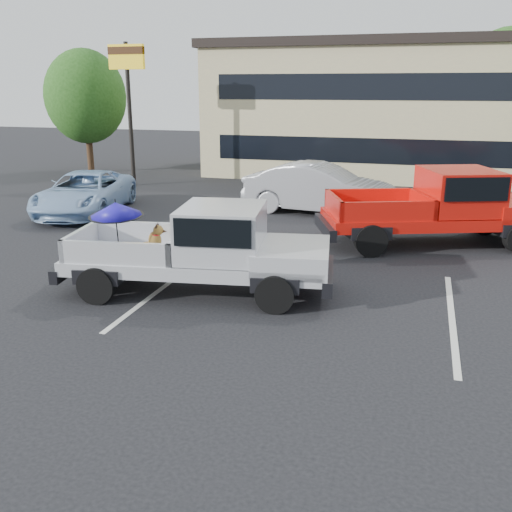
# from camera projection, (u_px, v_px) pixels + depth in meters

# --- Properties ---
(ground) EXTENTS (90.00, 90.00, 0.00)m
(ground) POSITION_uv_depth(u_px,v_px,m) (272.00, 343.00, 9.77)
(ground) COLOR black
(ground) RESTS_ON ground
(stripe_left) EXTENTS (0.12, 5.00, 0.01)m
(stripe_left) POSITION_uv_depth(u_px,v_px,m) (162.00, 288.00, 12.41)
(stripe_left) COLOR silver
(stripe_left) RESTS_ON ground
(stripe_right) EXTENTS (0.12, 5.00, 0.01)m
(stripe_right) POSITION_uv_depth(u_px,v_px,m) (452.00, 318.00, 10.81)
(stripe_right) COLOR silver
(stripe_right) RESTS_ON ground
(motel_building) EXTENTS (20.40, 8.40, 6.30)m
(motel_building) POSITION_uv_depth(u_px,v_px,m) (422.00, 108.00, 27.63)
(motel_building) COLOR #CDBF88
(motel_building) RESTS_ON ground
(motel_sign) EXTENTS (1.60, 0.22, 6.00)m
(motel_sign) POSITION_uv_depth(u_px,v_px,m) (128.00, 76.00, 24.00)
(motel_sign) COLOR black
(motel_sign) RESTS_ON ground
(tree_left) EXTENTS (3.96, 3.96, 6.02)m
(tree_left) POSITION_uv_depth(u_px,v_px,m) (85.00, 97.00, 28.09)
(tree_left) COLOR #332114
(tree_left) RESTS_ON ground
(tree_back) EXTENTS (4.68, 4.68, 7.11)m
(tree_back) POSITION_uv_depth(u_px,v_px,m) (506.00, 82.00, 28.99)
(tree_back) COLOR #332114
(tree_back) RESTS_ON ground
(silver_pickup) EXTENTS (5.91, 2.76, 2.06)m
(silver_pickup) POSITION_uv_depth(u_px,v_px,m) (211.00, 245.00, 11.83)
(silver_pickup) COLOR black
(silver_pickup) RESTS_ON ground
(red_pickup) EXTENTS (6.66, 4.24, 2.07)m
(red_pickup) POSITION_uv_depth(u_px,v_px,m) (451.00, 204.00, 15.56)
(red_pickup) COLOR black
(red_pickup) RESTS_ON ground
(silver_sedan) EXTENTS (5.34, 2.41, 1.70)m
(silver_sedan) POSITION_uv_depth(u_px,v_px,m) (319.00, 188.00, 19.57)
(silver_sedan) COLOR #9FA0A5
(silver_sedan) RESTS_ON ground
(blue_suv) EXTENTS (3.29, 5.43, 1.41)m
(blue_suv) POSITION_uv_depth(u_px,v_px,m) (85.00, 193.00, 19.57)
(blue_suv) COLOR #90B2D7
(blue_suv) RESTS_ON ground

